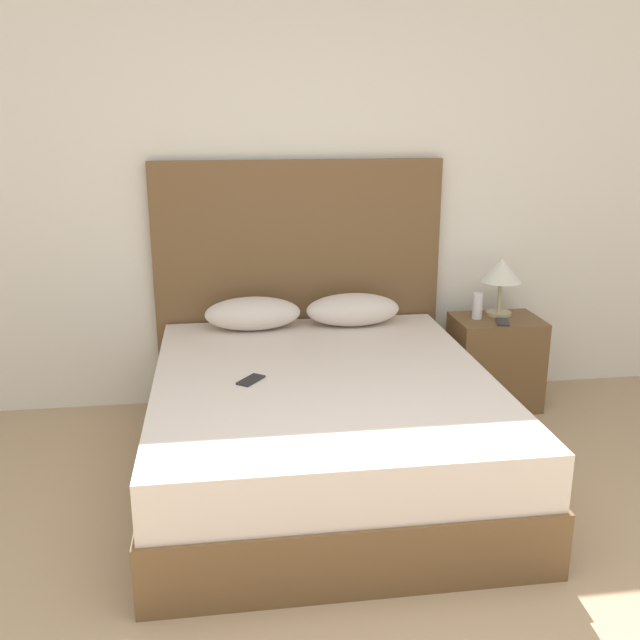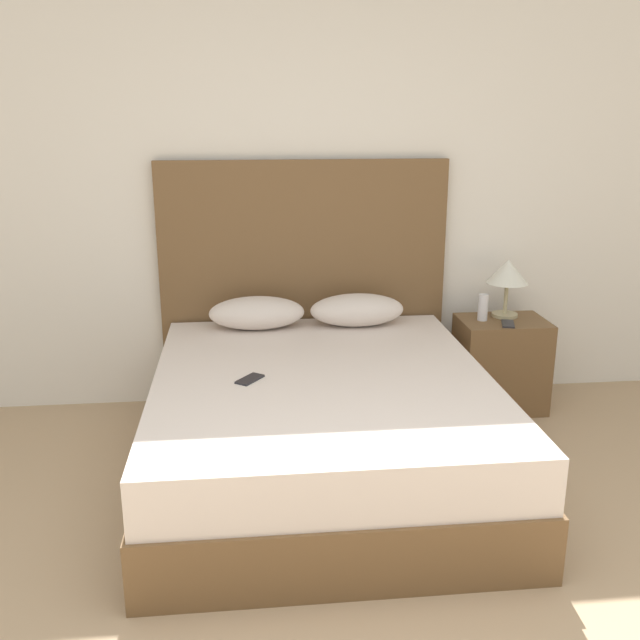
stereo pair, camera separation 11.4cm
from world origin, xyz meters
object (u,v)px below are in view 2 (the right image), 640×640
at_px(bed, 322,426).
at_px(table_lamp, 508,274).
at_px(nightstand, 500,364).
at_px(phone_on_bed, 250,379).
at_px(phone_on_nightstand, 508,324).

xyz_separation_m(bed, table_lamp, (1.22, 0.81, 0.57)).
relative_size(nightstand, table_lamp, 1.60).
relative_size(bed, nightstand, 3.50).
xyz_separation_m(phone_on_bed, nightstand, (1.54, 0.77, -0.26)).
relative_size(nightstand, phone_on_nightstand, 3.46).
distance_m(phone_on_bed, phone_on_nightstand, 1.67).
bearing_deg(phone_on_nightstand, bed, -151.50).
relative_size(phone_on_bed, phone_on_nightstand, 0.99).
height_order(phone_on_bed, table_lamp, table_lamp).
bearing_deg(nightstand, phone_on_bed, -153.44).
xyz_separation_m(nightstand, phone_on_nightstand, (-0.01, -0.09, 0.29)).
xyz_separation_m(phone_on_bed, phone_on_nightstand, (1.53, 0.67, 0.02)).
xyz_separation_m(table_lamp, phone_on_nightstand, (-0.04, -0.17, -0.26)).
bearing_deg(bed, nightstand, 31.76).
height_order(table_lamp, phone_on_nightstand, table_lamp).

